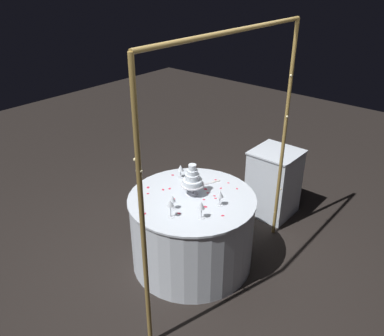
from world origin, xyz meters
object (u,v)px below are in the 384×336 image
object	(u,v)px
decorative_arch	(229,136)
cake_knife	(208,183)
side_table	(274,183)
tiered_cake	(192,179)
wine_glass_2	(220,195)
wine_glass_4	(173,199)
wine_glass_0	(201,206)
main_table	(192,230)
wine_glass_1	(180,168)
wine_glass_3	(170,204)

from	to	relation	value
decorative_arch	cake_knife	bearing A→B (deg)	-125.30
side_table	tiered_cake	size ratio (longest dim) A/B	2.60
wine_glass_2	wine_glass_4	bearing A→B (deg)	-41.66
decorative_arch	wine_glass_4	xyz separation A→B (m)	(0.26, -0.39, -0.63)
decorative_arch	wine_glass_4	world-z (taller)	decorative_arch
tiered_cake	wine_glass_0	world-z (taller)	tiered_cake
main_table	cake_knife	distance (m)	0.49
wine_glass_0	tiered_cake	bearing A→B (deg)	-128.86
side_table	cake_knife	bearing A→B (deg)	-11.02
side_table	wine_glass_4	distance (m)	1.64
wine_glass_1	wine_glass_4	bearing A→B (deg)	35.11
side_table	wine_glass_1	bearing A→B (deg)	-24.48
wine_glass_0	wine_glass_3	size ratio (longest dim) A/B	0.99
wine_glass_0	cake_knife	world-z (taller)	wine_glass_0
side_table	tiered_cake	xyz separation A→B (m)	(1.26, -0.19, 0.51)
decorative_arch	cake_knife	distance (m)	0.90
wine_glass_1	wine_glass_3	bearing A→B (deg)	35.10
wine_glass_3	side_table	bearing A→B (deg)	177.19
decorative_arch	wine_glass_0	xyz separation A→B (m)	(0.20, -0.11, -0.60)
decorative_arch	wine_glass_2	bearing A→B (deg)	-119.24
main_table	wine_glass_3	size ratio (longest dim) A/B	7.21
side_table	tiered_cake	bearing A→B (deg)	-8.62
wine_glass_2	tiered_cake	bearing A→B (deg)	-88.46
side_table	wine_glass_4	xyz separation A→B (m)	(1.57, -0.16, 0.45)
wine_glass_2	wine_glass_4	xyz separation A→B (m)	(0.32, -0.28, -0.01)
cake_knife	wine_glass_3	bearing A→B (deg)	9.59
wine_glass_0	wine_glass_3	world-z (taller)	wine_glass_3
tiered_cake	cake_knife	bearing A→B (deg)	-178.93
wine_glass_0	wine_glass_1	world-z (taller)	wine_glass_0
side_table	wine_glass_1	world-z (taller)	wine_glass_1
wine_glass_4	wine_glass_0	bearing A→B (deg)	100.78
wine_glass_0	main_table	bearing A→B (deg)	-126.25
wine_glass_0	cake_knife	distance (m)	0.62
wine_glass_1	wine_glass_2	xyz separation A→B (m)	(0.16, 0.62, 0.01)
decorative_arch	tiered_cake	xyz separation A→B (m)	(-0.05, -0.43, -0.57)
tiered_cake	wine_glass_2	world-z (taller)	tiered_cake
wine_glass_0	wine_glass_4	world-z (taller)	wine_glass_0
main_table	wine_glass_4	distance (m)	0.54
wine_glass_3	main_table	bearing A→B (deg)	-169.51
main_table	wine_glass_4	size ratio (longest dim) A/B	8.71
wine_glass_2	wine_glass_4	distance (m)	0.43
side_table	wine_glass_2	size ratio (longest dim) A/B	5.27
wine_glass_2	cake_knife	bearing A→B (deg)	-127.15
side_table	main_table	bearing A→B (deg)	-6.50
wine_glass_0	wine_glass_1	bearing A→B (deg)	-124.51
wine_glass_2	wine_glass_4	size ratio (longest dim) A/B	1.11
wine_glass_0	wine_glass_4	bearing A→B (deg)	-79.22
main_table	wine_glass_1	world-z (taller)	wine_glass_1
main_table	tiered_cake	bearing A→B (deg)	-142.24
wine_glass_3	wine_glass_4	size ratio (longest dim) A/B	1.21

